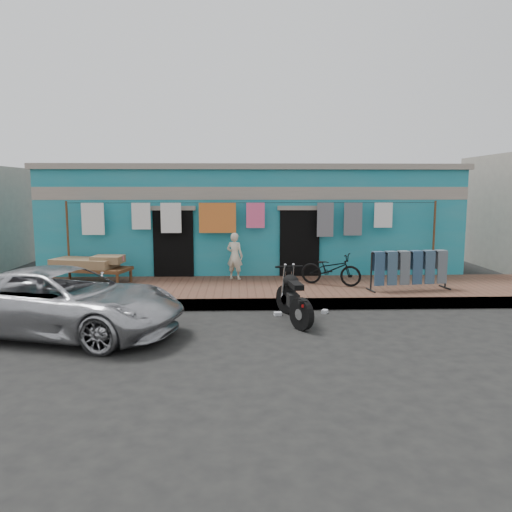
{
  "coord_description": "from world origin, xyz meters",
  "views": [
    {
      "loc": [
        -0.39,
        -9.29,
        2.68
      ],
      "look_at": [
        0.0,
        2.0,
        1.15
      ],
      "focal_mm": 35.0,
      "sensor_mm": 36.0,
      "label": 1
    }
  ],
  "objects_px": {
    "jeans_rack": "(409,270)",
    "motorcycle": "(294,295)",
    "seated_person": "(235,256)",
    "bicycle": "(331,266)",
    "car": "(63,300)",
    "charpoy": "(92,270)"
  },
  "relations": [
    {
      "from": "bicycle",
      "to": "jeans_rack",
      "type": "xyz_separation_m",
      "value": [
        1.78,
        -0.65,
        -0.01
      ]
    },
    {
      "from": "car",
      "to": "charpoy",
      "type": "distance_m",
      "value": 3.83
    },
    {
      "from": "bicycle",
      "to": "charpoy",
      "type": "height_order",
      "value": "bicycle"
    },
    {
      "from": "jeans_rack",
      "to": "seated_person",
      "type": "bearing_deg",
      "value": 159.85
    },
    {
      "from": "bicycle",
      "to": "jeans_rack",
      "type": "relative_size",
      "value": 0.74
    },
    {
      "from": "motorcycle",
      "to": "seated_person",
      "type": "bearing_deg",
      "value": 102.77
    },
    {
      "from": "bicycle",
      "to": "charpoy",
      "type": "xyz_separation_m",
      "value": [
        -6.13,
        0.49,
        -0.16
      ]
    },
    {
      "from": "car",
      "to": "seated_person",
      "type": "relative_size",
      "value": 3.61
    },
    {
      "from": "charpoy",
      "to": "jeans_rack",
      "type": "bearing_deg",
      "value": -8.22
    },
    {
      "from": "car",
      "to": "motorcycle",
      "type": "distance_m",
      "value": 4.42
    },
    {
      "from": "bicycle",
      "to": "seated_person",
      "type": "bearing_deg",
      "value": 95.66
    },
    {
      "from": "bicycle",
      "to": "motorcycle",
      "type": "distance_m",
      "value": 2.82
    },
    {
      "from": "car",
      "to": "seated_person",
      "type": "height_order",
      "value": "seated_person"
    },
    {
      "from": "seated_person",
      "to": "bicycle",
      "type": "distance_m",
      "value": 2.6
    },
    {
      "from": "seated_person",
      "to": "jeans_rack",
      "type": "xyz_separation_m",
      "value": [
        4.22,
        -1.55,
        -0.14
      ]
    },
    {
      "from": "jeans_rack",
      "to": "motorcycle",
      "type": "bearing_deg",
      "value": -147.95
    },
    {
      "from": "seated_person",
      "to": "motorcycle",
      "type": "distance_m",
      "value": 3.65
    },
    {
      "from": "jeans_rack",
      "to": "bicycle",
      "type": "bearing_deg",
      "value": 159.88
    },
    {
      "from": "seated_person",
      "to": "motorcycle",
      "type": "height_order",
      "value": "seated_person"
    },
    {
      "from": "car",
      "to": "jeans_rack",
      "type": "relative_size",
      "value": 2.19
    },
    {
      "from": "car",
      "to": "jeans_rack",
      "type": "height_order",
      "value": "car"
    },
    {
      "from": "seated_person",
      "to": "car",
      "type": "bearing_deg",
      "value": 77.51
    }
  ]
}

